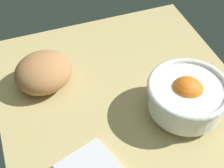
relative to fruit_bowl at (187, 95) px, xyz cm
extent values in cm
cube|color=tan|center=(-1.38, -12.22, -7.76)|extent=(83.35, 62.29, 3.00)
cylinder|color=white|center=(0.02, 0.03, -5.22)|extent=(10.59, 10.59, 2.08)
cylinder|color=white|center=(0.02, 0.03, -0.84)|extent=(17.79, 17.79, 6.69)
torus|color=white|center=(0.02, 0.03, 2.51)|extent=(19.39, 19.39, 1.60)
sphere|color=orange|center=(-0.23, -0.31, 0.83)|extent=(7.61, 7.61, 7.61)
sphere|color=orange|center=(0.02, 0.03, 0.79)|extent=(7.41, 7.41, 7.41)
sphere|color=orange|center=(0.02, 0.03, 0.76)|extent=(7.24, 7.24, 7.24)
sphere|color=orange|center=(0.02, 0.03, 0.78)|extent=(7.31, 7.31, 7.31)
sphere|color=orange|center=(0.02, 0.03, 0.67)|extent=(6.71, 6.71, 6.71)
ellipsoid|color=#B77C4A|center=(-20.75, -29.96, -1.82)|extent=(17.83, 18.68, 8.88)
camera|label=1|loc=(43.49, -34.37, 59.58)|focal=54.56mm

